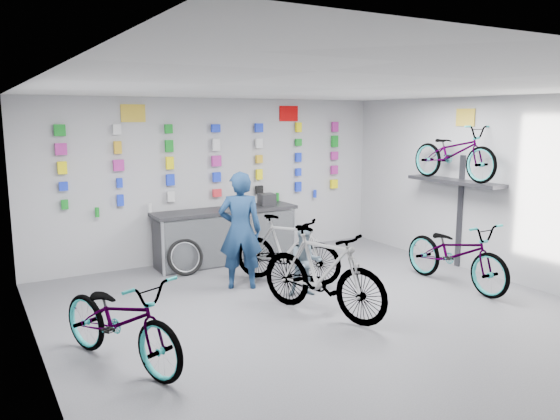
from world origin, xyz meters
TOP-DOWN VIEW (x-y plane):
  - floor at (0.00, 0.00)m, footprint 8.00×8.00m
  - ceiling at (0.00, 0.00)m, footprint 8.00×8.00m
  - wall_back at (0.00, 4.00)m, footprint 7.00×0.00m
  - wall_left at (-3.50, 0.00)m, footprint 0.00×8.00m
  - wall_right at (3.50, 0.00)m, footprint 0.00×8.00m
  - counter at (0.00, 3.54)m, footprint 2.70×0.66m
  - merch_wall at (0.02, 3.93)m, footprint 5.57×0.08m
  - wall_bracket at (3.33, 1.20)m, footprint 0.39×1.90m
  - sign_left at (-1.50, 3.98)m, footprint 0.42×0.02m
  - sign_right at (1.60, 3.98)m, footprint 0.42×0.02m
  - sign_side at (3.48, 1.20)m, footprint 0.02×0.40m
  - bike_left at (-2.76, 0.26)m, footprint 1.37×2.07m
  - bike_center at (-0.03, 0.41)m, footprint 1.22×2.07m
  - bike_right at (2.54, 0.41)m, footprint 0.71×2.04m
  - bike_service at (0.35, 1.95)m, footprint 1.51×1.77m
  - bike_wall at (3.25, 1.20)m, footprint 0.63×1.80m
  - clerk at (-0.44, 2.05)m, footprint 0.80×0.70m
  - customer at (0.23, 1.22)m, footprint 0.61×0.55m
  - spare_wheel at (-0.94, 3.17)m, footprint 0.65×0.27m
  - register at (0.86, 3.55)m, footprint 0.32×0.33m

SIDE VIEW (x-z plane):
  - floor at x=0.00m, z-range 0.00..0.00m
  - spare_wheel at x=-0.94m, z-range -0.01..0.62m
  - counter at x=0.00m, z-range -0.01..0.99m
  - customer at x=0.23m, z-range 0.00..1.02m
  - bike_left at x=-2.76m, z-range 0.00..1.03m
  - bike_right at x=2.54m, z-range 0.00..1.07m
  - bike_service at x=0.35m, z-range 0.00..1.10m
  - bike_center at x=-0.03m, z-range 0.00..1.20m
  - clerk at x=-0.44m, z-range 0.00..1.84m
  - register at x=0.86m, z-range 1.00..1.22m
  - wall_bracket at x=3.33m, z-range 0.46..2.46m
  - wall_back at x=0.00m, z-range -2.00..5.00m
  - wall_left at x=-3.50m, z-range -2.50..5.50m
  - wall_right at x=3.50m, z-range -2.50..5.50m
  - merch_wall at x=0.02m, z-range 1.04..2.60m
  - bike_wall at x=3.25m, z-range 1.58..2.53m
  - sign_side at x=3.48m, z-range 2.50..2.80m
  - sign_left at x=-1.50m, z-range 2.57..2.87m
  - sign_right at x=1.60m, z-range 2.57..2.87m
  - ceiling at x=0.00m, z-range 3.00..3.00m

